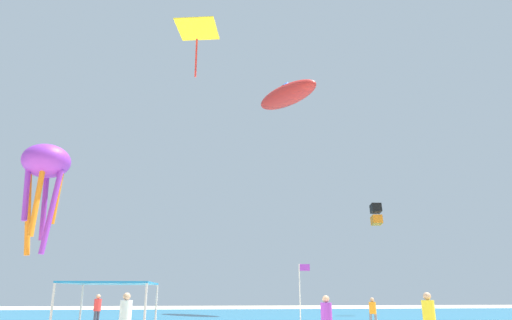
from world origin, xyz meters
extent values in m
cube|color=#1E6B93|center=(0.00, 27.18, 0.01)|extent=(110.00, 24.76, 0.03)
cylinder|color=#B2B2B7|center=(-6.92, 0.19, 1.08)|extent=(0.07, 0.07, 2.17)
cylinder|color=#B2B2B7|center=(-4.29, 0.19, 1.08)|extent=(0.07, 0.07, 2.17)
cube|color=#1972B7|center=(-5.60, -1.46, 2.20)|extent=(2.70, 3.37, 0.06)
cylinder|color=#33384C|center=(-8.92, 12.71, 0.41)|extent=(0.16, 0.16, 0.83)
cylinder|color=#33384C|center=(-9.04, 12.40, 0.41)|extent=(0.16, 0.16, 0.83)
cylinder|color=red|center=(-8.98, 12.55, 1.18)|extent=(0.43, 0.43, 0.72)
sphere|color=tan|center=(-8.98, 12.55, 1.68)|extent=(0.27, 0.27, 0.27)
cylinder|color=purple|center=(2.08, 0.40, 1.18)|extent=(0.43, 0.43, 0.71)
sphere|color=tan|center=(2.08, 0.40, 1.67)|extent=(0.27, 0.27, 0.27)
cylinder|color=yellow|center=(5.69, -0.56, 1.25)|extent=(0.45, 0.45, 0.76)
sphere|color=tan|center=(5.69, -0.56, 1.77)|extent=(0.28, 0.28, 0.28)
cylinder|color=white|center=(-5.52, 1.28, 1.24)|extent=(0.45, 0.45, 0.75)
sphere|color=tan|center=(-5.52, 1.28, 1.76)|extent=(0.28, 0.28, 0.28)
cylinder|color=orange|center=(7.03, 8.86, 1.07)|extent=(0.39, 0.39, 0.65)
sphere|color=tan|center=(7.03, 8.86, 1.52)|extent=(0.24, 0.24, 0.24)
cylinder|color=silver|center=(2.49, 7.23, 1.69)|extent=(0.06, 0.06, 3.38)
cube|color=purple|center=(2.80, 7.23, 3.20)|extent=(0.55, 0.02, 0.35)
ellipsoid|color=purple|center=(-12.91, 12.02, 10.05)|extent=(4.14, 4.14, 2.15)
cylinder|color=purple|center=(-13.66, 11.50, 7.74)|extent=(0.60, 0.52, 3.34)
cylinder|color=orange|center=(-12.83, 11.11, 7.24)|extent=(0.37, 0.76, 4.31)
cylinder|color=purple|center=(-12.09, 11.63, 6.74)|extent=(0.81, 0.55, 5.31)
cylinder|color=orange|center=(-12.17, 12.54, 7.74)|extent=(0.60, 0.52, 3.34)
cylinder|color=purple|center=(-12.99, 12.92, 7.24)|extent=(0.37, 0.76, 4.31)
cylinder|color=orange|center=(-13.73, 12.40, 6.74)|extent=(0.81, 0.55, 5.31)
cube|color=black|center=(13.21, 23.00, 9.48)|extent=(0.97, 1.08, 0.93)
cube|color=orange|center=(13.21, 23.00, 8.37)|extent=(0.97, 1.08, 0.93)
ellipsoid|color=red|center=(5.81, 27.15, 22.49)|extent=(7.03, 8.13, 2.85)
cone|color=blue|center=(5.81, 27.15, 23.74)|extent=(1.77, 1.73, 1.11)
cube|color=yellow|center=(-3.34, 3.62, 15.12)|extent=(2.38, 2.38, 0.07)
cylinder|color=red|center=(-3.34, 3.62, 13.45)|extent=(0.11, 0.11, 2.16)
camera|label=1|loc=(-2.63, -17.35, 1.89)|focal=31.81mm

